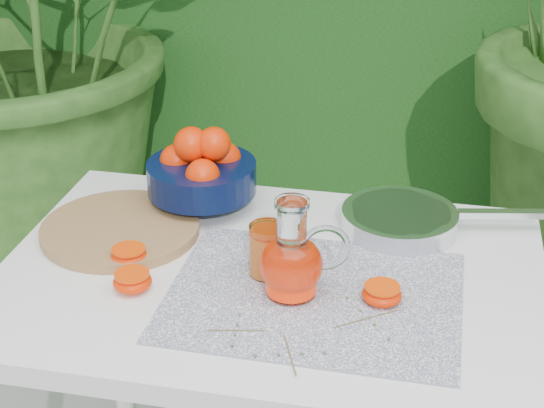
% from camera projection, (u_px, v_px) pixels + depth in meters
% --- Properties ---
extents(potted_plant_left, '(2.40, 2.40, 1.79)m').
position_uv_depth(potted_plant_left, '(22.00, 6.00, 2.72)').
color(potted_plant_left, '#2A511C').
rests_on(potted_plant_left, ground).
extents(white_table, '(1.00, 0.70, 0.75)m').
position_uv_depth(white_table, '(270.00, 309.00, 1.57)').
color(white_table, white).
rests_on(white_table, ground).
extents(placemat, '(0.51, 0.40, 0.00)m').
position_uv_depth(placemat, '(314.00, 296.00, 1.45)').
color(placemat, '#0C1544').
rests_on(placemat, white_table).
extents(cutting_board, '(0.41, 0.41, 0.02)m').
position_uv_depth(cutting_board, '(120.00, 229.00, 1.65)').
color(cutting_board, olive).
rests_on(cutting_board, white_table).
extents(fruit_bowl, '(0.29, 0.29, 0.18)m').
position_uv_depth(fruit_bowl, '(202.00, 170.00, 1.73)').
color(fruit_bowl, black).
rests_on(fruit_bowl, white_table).
extents(juice_pitcher, '(0.17, 0.13, 0.18)m').
position_uv_depth(juice_pitcher, '(293.00, 262.00, 1.43)').
color(juice_pitcher, white).
rests_on(juice_pitcher, white_table).
extents(juice_tumbler, '(0.07, 0.07, 0.10)m').
position_uv_depth(juice_tumbler, '(268.00, 251.00, 1.50)').
color(juice_tumbler, white).
rests_on(juice_tumbler, white_table).
extents(saute_pan, '(0.42, 0.27, 0.04)m').
position_uv_depth(saute_pan, '(401.00, 219.00, 1.66)').
color(saute_pan, silver).
rests_on(saute_pan, white_table).
extents(orange_halves, '(0.56, 0.16, 0.03)m').
position_uv_depth(orange_halves, '(211.00, 276.00, 1.48)').
color(orange_halves, '#FE3502').
rests_on(orange_halves, white_table).
extents(thyme_sprigs, '(0.30, 0.23, 0.01)m').
position_uv_depth(thyme_sprigs, '(301.00, 333.00, 1.35)').
color(thyme_sprigs, brown).
rests_on(thyme_sprigs, white_table).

